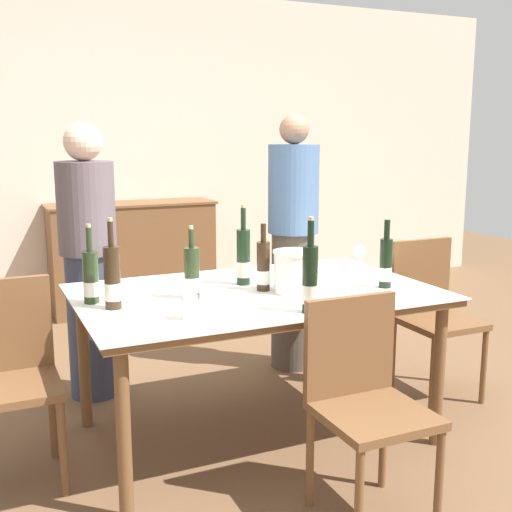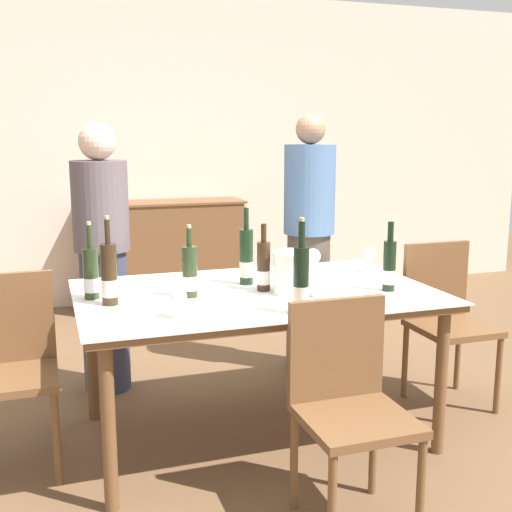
{
  "view_description": "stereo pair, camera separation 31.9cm",
  "coord_description": "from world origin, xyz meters",
  "px_view_note": "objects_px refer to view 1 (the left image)",
  "views": [
    {
      "loc": [
        -1.29,
        -2.86,
        1.56
      ],
      "look_at": [
        0.0,
        0.0,
        0.95
      ],
      "focal_mm": 45.0,
      "sensor_mm": 36.0,
      "label": 1
    },
    {
      "loc": [
        -0.99,
        -2.97,
        1.56
      ],
      "look_at": [
        0.0,
        0.0,
        0.95
      ],
      "focal_mm": 45.0,
      "sensor_mm": 36.0,
      "label": 2
    }
  ],
  "objects_px": {
    "wine_glass_2": "(324,277)",
    "wine_glass_3": "(189,299)",
    "wine_bottle_3": "(112,279)",
    "wine_bottle_5": "(243,258)",
    "wine_bottle_4": "(263,267)",
    "person_guest_left": "(293,244)",
    "chair_near_front": "(363,391)",
    "wine_glass_0": "(306,256)",
    "chair_right_end": "(430,306)",
    "dining_table": "(256,304)",
    "person_host": "(89,263)",
    "wine_bottle_2": "(91,278)",
    "sideboard_cabinet": "(133,256)",
    "wine_bottle_6": "(192,274)",
    "wine_glass_1": "(359,253)",
    "wine_bottle_1": "(310,280)",
    "ice_bucket": "(294,270)",
    "wine_bottle_0": "(386,263)",
    "chair_left_end": "(8,367)"
  },
  "relations": [
    {
      "from": "wine_bottle_0",
      "to": "wine_glass_1",
      "type": "distance_m",
      "value": 0.43
    },
    {
      "from": "wine_glass_2",
      "to": "wine_glass_3",
      "type": "xyz_separation_m",
      "value": [
        -0.73,
        -0.11,
        -0.01
      ]
    },
    {
      "from": "wine_bottle_3",
      "to": "person_guest_left",
      "type": "height_order",
      "value": "person_guest_left"
    },
    {
      "from": "wine_glass_2",
      "to": "wine_glass_3",
      "type": "distance_m",
      "value": 0.73
    },
    {
      "from": "sideboard_cabinet",
      "to": "chair_right_end",
      "type": "height_order",
      "value": "sideboard_cabinet"
    },
    {
      "from": "wine_bottle_3",
      "to": "wine_bottle_5",
      "type": "xyz_separation_m",
      "value": [
        0.72,
        0.19,
        0.0
      ]
    },
    {
      "from": "wine_bottle_3",
      "to": "wine_bottle_6",
      "type": "xyz_separation_m",
      "value": [
        0.38,
        0.02,
        -0.02
      ]
    },
    {
      "from": "wine_glass_0",
      "to": "chair_left_end",
      "type": "height_order",
      "value": "wine_glass_0"
    },
    {
      "from": "sideboard_cabinet",
      "to": "wine_bottle_5",
      "type": "xyz_separation_m",
      "value": [
        -0.02,
        -2.53,
        0.44
      ]
    },
    {
      "from": "ice_bucket",
      "to": "wine_glass_1",
      "type": "bearing_deg",
      "value": 27.89
    },
    {
      "from": "wine_bottle_6",
      "to": "wine_bottle_1",
      "type": "bearing_deg",
      "value": -48.27
    },
    {
      "from": "wine_glass_2",
      "to": "chair_near_front",
      "type": "relative_size",
      "value": 0.16
    },
    {
      "from": "wine_bottle_2",
      "to": "wine_glass_2",
      "type": "distance_m",
      "value": 1.11
    },
    {
      "from": "chair_near_front",
      "to": "wine_bottle_5",
      "type": "bearing_deg",
      "value": 97.48
    },
    {
      "from": "sideboard_cabinet",
      "to": "wine_bottle_6",
      "type": "distance_m",
      "value": 2.75
    },
    {
      "from": "wine_bottle_2",
      "to": "wine_glass_0",
      "type": "xyz_separation_m",
      "value": [
        1.19,
        0.1,
        -0.01
      ]
    },
    {
      "from": "wine_glass_2",
      "to": "chair_right_end",
      "type": "distance_m",
      "value": 1.03
    },
    {
      "from": "person_guest_left",
      "to": "chair_near_front",
      "type": "bearing_deg",
      "value": -107.69
    },
    {
      "from": "wine_bottle_3",
      "to": "wine_glass_3",
      "type": "relative_size",
      "value": 3.12
    },
    {
      "from": "wine_bottle_4",
      "to": "wine_bottle_6",
      "type": "relative_size",
      "value": 0.96
    },
    {
      "from": "wine_glass_0",
      "to": "chair_right_end",
      "type": "height_order",
      "value": "wine_glass_0"
    },
    {
      "from": "wine_bottle_5",
      "to": "chair_left_end",
      "type": "bearing_deg",
      "value": -176.33
    },
    {
      "from": "wine_glass_0",
      "to": "chair_near_front",
      "type": "relative_size",
      "value": 0.18
    },
    {
      "from": "wine_bottle_1",
      "to": "chair_right_end",
      "type": "height_order",
      "value": "wine_bottle_1"
    },
    {
      "from": "sideboard_cabinet",
      "to": "wine_glass_2",
      "type": "height_order",
      "value": "sideboard_cabinet"
    },
    {
      "from": "wine_bottle_6",
      "to": "person_host",
      "type": "distance_m",
      "value": 0.95
    },
    {
      "from": "wine_glass_0",
      "to": "person_guest_left",
      "type": "relative_size",
      "value": 0.1
    },
    {
      "from": "ice_bucket",
      "to": "wine_glass_3",
      "type": "xyz_separation_m",
      "value": [
        -0.63,
        -0.24,
        -0.02
      ]
    },
    {
      "from": "chair_near_front",
      "to": "person_guest_left",
      "type": "xyz_separation_m",
      "value": [
        0.52,
        1.62,
        0.32
      ]
    },
    {
      "from": "wine_glass_3",
      "to": "wine_bottle_3",
      "type": "bearing_deg",
      "value": 129.68
    },
    {
      "from": "dining_table",
      "to": "wine_glass_3",
      "type": "height_order",
      "value": "wine_glass_3"
    },
    {
      "from": "wine_bottle_4",
      "to": "wine_glass_2",
      "type": "relative_size",
      "value": 2.45
    },
    {
      "from": "dining_table",
      "to": "chair_right_end",
      "type": "relative_size",
      "value": 1.91
    },
    {
      "from": "chair_near_front",
      "to": "person_guest_left",
      "type": "bearing_deg",
      "value": 72.31
    },
    {
      "from": "wine_bottle_2",
      "to": "wine_bottle_1",
      "type": "bearing_deg",
      "value": -33.45
    },
    {
      "from": "ice_bucket",
      "to": "wine_bottle_3",
      "type": "distance_m",
      "value": 0.89
    },
    {
      "from": "wine_bottle_2",
      "to": "chair_right_end",
      "type": "relative_size",
      "value": 0.4
    },
    {
      "from": "wine_bottle_5",
      "to": "wine_bottle_1",
      "type": "bearing_deg",
      "value": -84.26
    },
    {
      "from": "wine_glass_1",
      "to": "chair_right_end",
      "type": "xyz_separation_m",
      "value": [
        0.43,
        -0.13,
        -0.34
      ]
    },
    {
      "from": "dining_table",
      "to": "wine_glass_0",
      "type": "height_order",
      "value": "wine_glass_0"
    },
    {
      "from": "wine_bottle_3",
      "to": "wine_bottle_4",
      "type": "height_order",
      "value": "wine_bottle_3"
    },
    {
      "from": "person_guest_left",
      "to": "wine_bottle_6",
      "type": "bearing_deg",
      "value": -139.61
    },
    {
      "from": "dining_table",
      "to": "chair_near_front",
      "type": "distance_m",
      "value": 0.82
    },
    {
      "from": "wine_glass_2",
      "to": "wine_glass_1",
      "type": "bearing_deg",
      "value": 41.89
    },
    {
      "from": "wine_bottle_5",
      "to": "chair_near_front",
      "type": "height_order",
      "value": "wine_bottle_5"
    },
    {
      "from": "wine_glass_2",
      "to": "person_host",
      "type": "bearing_deg",
      "value": 129.93
    },
    {
      "from": "wine_glass_0",
      "to": "wine_bottle_2",
      "type": "bearing_deg",
      "value": -175.27
    },
    {
      "from": "dining_table",
      "to": "wine_bottle_1",
      "type": "distance_m",
      "value": 0.5
    },
    {
      "from": "wine_bottle_3",
      "to": "wine_glass_3",
      "type": "distance_m",
      "value": 0.4
    },
    {
      "from": "sideboard_cabinet",
      "to": "wine_bottle_2",
      "type": "relative_size",
      "value": 3.91
    }
  ]
}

